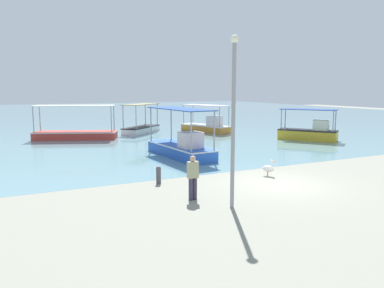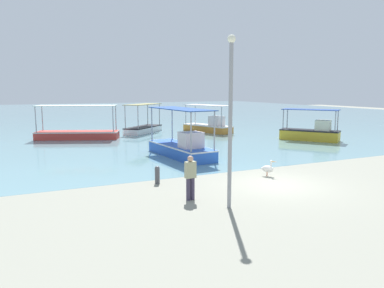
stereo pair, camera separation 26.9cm
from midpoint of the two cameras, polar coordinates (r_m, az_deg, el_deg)
ground at (r=16.85m, az=12.54°, el=-6.01°), size 120.00×120.00×0.00m
harbor_water at (r=61.75m, az=-16.19°, el=4.31°), size 110.00×90.00×0.00m
fishing_boat_far_right at (r=22.86m, az=-1.97°, el=-0.39°), size 2.28×5.97×2.94m
fishing_boat_far_left at (r=35.57m, az=-7.97°, el=2.52°), size 4.53×4.39×2.69m
fishing_boat_near_right at (r=32.31m, az=-17.56°, el=1.63°), size 6.87×4.18×2.77m
fishing_boat_outer at (r=35.83m, az=2.05°, el=2.81°), size 3.22×5.47×2.57m
fishing_boat_near_left at (r=31.56m, az=17.19°, el=1.75°), size 3.88×4.58×2.50m
pelican at (r=18.23m, az=11.16°, el=-3.65°), size 0.57×0.71×0.80m
lamp_post at (r=12.80m, az=5.72°, el=4.67°), size 0.28×0.28×5.91m
mooring_bollard at (r=16.54m, az=-5.59°, el=-4.61°), size 0.23×0.23×0.79m
fisherman_standing at (r=13.99m, az=-0.43°, el=-4.95°), size 0.41×0.24×1.69m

